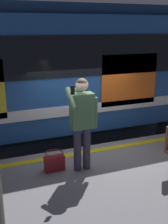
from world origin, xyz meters
TOP-DOWN VIEW (x-y plane):
  - ground_plane at (0.00, 0.00)m, footprint 24.05×24.05m
  - platform at (0.00, 2.17)m, footprint 12.53×4.33m
  - safety_line at (0.00, 0.30)m, footprint 12.28×0.16m
  - track_rail_near at (0.00, -1.30)m, footprint 16.29×0.08m
  - track_rail_far at (0.00, -2.73)m, footprint 16.29×0.08m
  - train_carriage at (0.63, -2.01)m, footprint 10.44×3.04m
  - passenger at (0.57, 0.93)m, footprint 0.57×0.55m
  - handbag at (1.06, 0.80)m, footprint 0.37×0.34m

SIDE VIEW (x-z plane):
  - ground_plane at x=0.00m, z-range 0.00..0.00m
  - track_rail_near at x=0.00m, z-range 0.00..0.16m
  - track_rail_far at x=0.00m, z-range 0.00..0.16m
  - platform at x=0.00m, z-range 0.00..0.86m
  - safety_line at x=0.00m, z-range 0.86..0.86m
  - handbag at x=1.06m, z-range 0.85..1.20m
  - passenger at x=0.57m, z-range 1.01..2.72m
  - train_carriage at x=0.63m, z-range 0.54..4.28m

